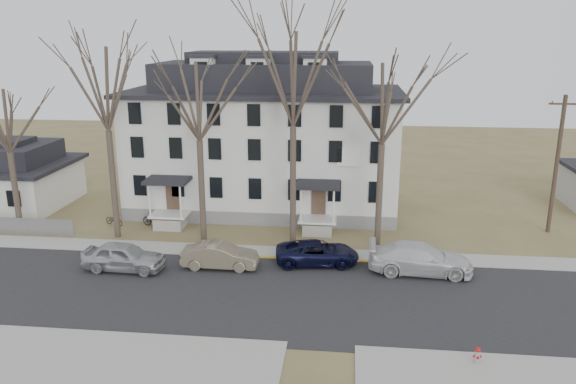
# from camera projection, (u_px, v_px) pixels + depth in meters

# --- Properties ---
(ground) EXTENTS (120.00, 120.00, 0.00)m
(ground) POSITION_uv_depth(u_px,v_px,m) (253.00, 314.00, 27.74)
(ground) COLOR olive
(ground) RESTS_ON ground
(main_road) EXTENTS (120.00, 10.00, 0.04)m
(main_road) POSITION_uv_depth(u_px,v_px,m) (259.00, 296.00, 29.65)
(main_road) COLOR #27272A
(main_road) RESTS_ON ground
(far_sidewalk) EXTENTS (120.00, 2.00, 0.08)m
(far_sidewalk) POSITION_uv_depth(u_px,v_px,m) (274.00, 253.00, 35.39)
(far_sidewalk) COLOR #A09F97
(far_sidewalk) RESTS_ON ground
(near_sidewalk_left) EXTENTS (20.00, 5.00, 0.08)m
(near_sidewalk_left) POSITION_uv_depth(u_px,v_px,m) (47.00, 361.00, 23.79)
(near_sidewalk_left) COLOR #A09F97
(near_sidewalk_left) RESTS_ON ground
(yellow_curb) EXTENTS (14.00, 0.25, 0.06)m
(yellow_curb) POSITION_uv_depth(u_px,v_px,m) (354.00, 262.00, 34.01)
(yellow_curb) COLOR gold
(yellow_curb) RESTS_ON ground
(boarding_house) EXTENTS (20.80, 12.36, 12.05)m
(boarding_house) POSITION_uv_depth(u_px,v_px,m) (265.00, 140.00, 43.64)
(boarding_house) COLOR slate
(boarding_house) RESTS_ON ground
(small_house) EXTENTS (8.70, 8.70, 5.00)m
(small_house) POSITION_uv_depth(u_px,v_px,m) (14.00, 178.00, 44.70)
(small_house) COLOR silver
(small_house) RESTS_ON ground
(tree_far_left) EXTENTS (8.40, 8.40, 13.72)m
(tree_far_left) POSITION_uv_depth(u_px,v_px,m) (104.00, 83.00, 35.42)
(tree_far_left) COLOR #473B31
(tree_far_left) RESTS_ON ground
(tree_mid_left) EXTENTS (7.80, 7.80, 12.74)m
(tree_mid_left) POSITION_uv_depth(u_px,v_px,m) (198.00, 96.00, 35.00)
(tree_mid_left) COLOR #473B31
(tree_mid_left) RESTS_ON ground
(tree_center) EXTENTS (9.00, 9.00, 14.70)m
(tree_center) POSITION_uv_depth(u_px,v_px,m) (293.00, 72.00, 33.97)
(tree_center) COLOR #473B31
(tree_center) RESTS_ON ground
(tree_mid_right) EXTENTS (7.80, 7.80, 12.74)m
(tree_mid_right) POSITION_uv_depth(u_px,v_px,m) (384.00, 98.00, 33.80)
(tree_mid_right) COLOR #473B31
(tree_mid_right) RESTS_ON ground
(tree_bungalow) EXTENTS (6.60, 6.60, 10.78)m
(tree_bungalow) POSITION_uv_depth(u_px,v_px,m) (5.00, 116.00, 36.76)
(tree_bungalow) COLOR #473B31
(tree_bungalow) RESTS_ON ground
(utility_pole_far) EXTENTS (2.00, 0.28, 9.50)m
(utility_pole_far) POSITION_uv_depth(u_px,v_px,m) (557.00, 163.00, 37.86)
(utility_pole_far) COLOR #3D3023
(utility_pole_far) RESTS_ON ground
(car_silver) EXTENTS (4.88, 2.13, 1.64)m
(car_silver) POSITION_uv_depth(u_px,v_px,m) (124.00, 257.00, 32.64)
(car_silver) COLOR #ADAFB3
(car_silver) RESTS_ON ground
(car_tan) EXTENTS (4.50, 1.60, 1.48)m
(car_tan) POSITION_uv_depth(u_px,v_px,m) (220.00, 256.00, 32.98)
(car_tan) COLOR #756953
(car_tan) RESTS_ON ground
(car_navy) EXTENTS (5.19, 2.84, 1.38)m
(car_navy) POSITION_uv_depth(u_px,v_px,m) (317.00, 253.00, 33.54)
(car_navy) COLOR black
(car_navy) RESTS_ON ground
(car_white) EXTENTS (5.99, 2.61, 1.71)m
(car_white) POSITION_uv_depth(u_px,v_px,m) (420.00, 259.00, 32.25)
(car_white) COLOR silver
(car_white) RESTS_ON ground
(bicycle_left) EXTENTS (1.64, 1.08, 0.81)m
(bicycle_left) POSITION_uv_depth(u_px,v_px,m) (114.00, 220.00, 40.31)
(bicycle_left) COLOR black
(bicycle_left) RESTS_ON ground
(bicycle_right) EXTENTS (1.86, 0.90, 1.07)m
(bicycle_right) POSITION_uv_depth(u_px,v_px,m) (154.00, 220.00, 40.03)
(bicycle_right) COLOR black
(bicycle_right) RESTS_ON ground
(fire_hydrant) EXTENTS (0.34, 0.32, 0.81)m
(fire_hydrant) POSITION_uv_depth(u_px,v_px,m) (477.00, 356.00, 23.39)
(fire_hydrant) COLOR #B7B7BA
(fire_hydrant) RESTS_ON ground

